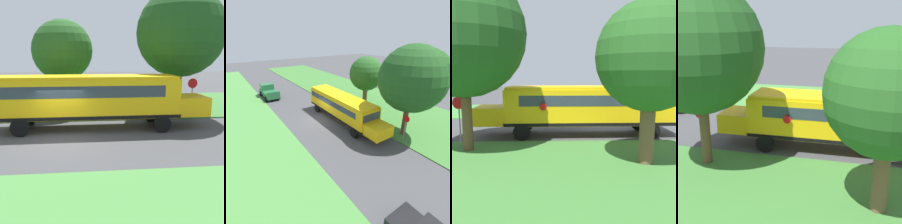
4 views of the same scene
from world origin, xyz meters
TOP-DOWN VIEW (x-y plane):
  - ground_plane at (0.00, 0.00)m, footprint 120.00×120.00m
  - grass_far_side at (9.00, 0.00)m, footprint 10.00×80.00m
  - school_bus at (-2.22, 1.74)m, footprint 2.84×12.42m
  - oak_tree_beside_bus at (-7.90, -0.24)m, footprint 4.65×4.65m
  - oak_tree_roadside_mid at (-5.71, 8.32)m, footprint 6.24×6.24m
  - stop_sign at (-4.60, 8.85)m, footprint 0.08×0.68m

SIDE VIEW (x-z plane):
  - ground_plane at x=0.00m, z-range 0.00..0.00m
  - grass_far_side at x=9.00m, z-range 0.00..0.07m
  - stop_sign at x=-4.60m, z-range 0.37..3.11m
  - school_bus at x=-2.22m, z-range 0.34..3.50m
  - oak_tree_beside_bus at x=-7.90m, z-range 1.15..8.17m
  - oak_tree_roadside_mid at x=-5.71m, z-range 1.52..10.53m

